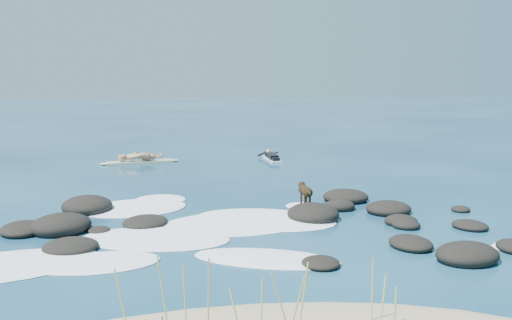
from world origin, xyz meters
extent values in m
plane|color=#0A2642|center=(0.00, 0.00, 0.00)|extent=(160.00, 160.00, 0.00)
cylinder|color=#A3AB53|center=(-1.15, -7.70, 0.71)|extent=(0.07, 0.04, 1.18)
cylinder|color=#A3AB53|center=(-2.02, -7.04, 0.61)|extent=(0.19, 0.04, 0.97)
cylinder|color=#A3AB53|center=(-0.17, -7.74, 0.61)|extent=(0.06, 0.12, 0.98)
cylinder|color=#A3AB53|center=(0.38, -7.72, 0.72)|extent=(0.15, 0.11, 1.19)
cylinder|color=#A3AB53|center=(1.54, -7.54, 0.55)|extent=(0.16, 0.19, 0.85)
cylinder|color=#A3AB53|center=(0.26, -7.83, 0.66)|extent=(0.24, 0.20, 1.05)
cylinder|color=#A3AB53|center=(-0.48, -7.62, 0.54)|extent=(0.20, 0.14, 0.81)
cylinder|color=#A3AB53|center=(1.49, -7.25, 0.63)|extent=(0.04, 0.08, 1.03)
cylinder|color=#A3AB53|center=(-0.83, -7.20, 0.70)|extent=(0.05, 0.28, 1.15)
cylinder|color=#A3AB53|center=(0.13, -7.57, 0.63)|extent=(0.32, 0.04, 0.98)
cylinder|color=#A3AB53|center=(-1.44, -7.19, 0.71)|extent=(0.16, 0.06, 1.17)
ellipsoid|color=black|center=(2.17, -0.57, 0.13)|extent=(1.36, 1.45, 0.54)
ellipsoid|color=black|center=(4.25, -1.66, 0.07)|extent=(0.87, 0.90, 0.28)
ellipsoid|color=black|center=(-2.12, -0.61, 0.07)|extent=(1.48, 1.57, 0.29)
ellipsoid|color=black|center=(1.49, -4.20, 0.06)|extent=(0.80, 0.84, 0.23)
ellipsoid|color=black|center=(-4.96, -0.96, 0.08)|extent=(1.20, 1.39, 0.33)
ellipsoid|color=black|center=(4.23, -1.38, 0.08)|extent=(1.01, 0.95, 0.33)
ellipsoid|color=black|center=(-3.58, -2.51, 0.08)|extent=(1.46, 1.45, 0.31)
ellipsoid|color=black|center=(3.13, 0.38, 0.09)|extent=(0.90, 0.77, 0.38)
ellipsoid|color=black|center=(-3.80, 1.08, 0.14)|extent=(1.80, 1.88, 0.57)
ellipsoid|color=black|center=(4.37, -0.13, 0.10)|extent=(1.65, 1.60, 0.42)
ellipsoid|color=black|center=(-4.08, -0.98, 0.14)|extent=(1.88, 1.82, 0.58)
ellipsoid|color=black|center=(4.49, -4.26, 0.12)|extent=(1.59, 1.43, 0.50)
ellipsoid|color=black|center=(6.40, -0.22, 0.05)|extent=(0.68, 0.71, 0.19)
ellipsoid|color=black|center=(5.77, -1.93, 0.06)|extent=(1.10, 1.16, 0.26)
ellipsoid|color=black|center=(3.73, -3.23, 0.08)|extent=(1.07, 1.23, 0.31)
ellipsoid|color=black|center=(-3.18, -1.12, 0.04)|extent=(0.67, 0.75, 0.15)
ellipsoid|color=black|center=(3.63, 1.48, 0.11)|extent=(1.37, 1.30, 0.45)
ellipsoid|color=white|center=(0.50, -3.66, 0.01)|extent=(3.33, 2.28, 0.12)
ellipsoid|color=white|center=(-1.87, 2.24, 0.01)|extent=(1.97, 1.95, 0.12)
ellipsoid|color=white|center=(0.47, -1.34, 0.01)|extent=(2.94, 1.83, 0.12)
ellipsoid|color=white|center=(-1.81, -1.92, 0.01)|extent=(3.81, 2.70, 0.12)
ellipsoid|color=white|center=(0.22, -0.55, 0.01)|extent=(4.37, 3.00, 0.12)
ellipsoid|color=white|center=(0.91, -0.49, 0.01)|extent=(4.32, 3.54, 0.12)
ellipsoid|color=white|center=(-2.55, 1.25, 0.01)|extent=(3.53, 3.08, 0.12)
ellipsoid|color=white|center=(-2.89, -3.49, 0.01)|extent=(2.66, 1.71, 0.12)
ellipsoid|color=white|center=(-2.83, 0.92, 0.01)|extent=(1.78, 1.50, 0.12)
ellipsoid|color=white|center=(2.26, 0.90, 0.01)|extent=(1.10, 0.90, 0.12)
cube|color=beige|center=(-3.00, 9.72, 0.05)|extent=(2.84, 1.17, 0.09)
ellipsoid|color=beige|center=(-1.64, 10.03, 0.05)|extent=(0.61, 0.43, 0.10)
ellipsoid|color=beige|center=(-4.36, 9.42, 0.05)|extent=(0.61, 0.43, 0.10)
imported|color=tan|center=(-3.00, 9.72, 1.00)|extent=(0.57, 0.74, 1.81)
cube|color=white|center=(2.71, 9.95, 0.04)|extent=(0.59, 2.00, 0.07)
ellipsoid|color=white|center=(2.64, 10.93, 0.04)|extent=(0.27, 0.45, 0.07)
cube|color=black|center=(2.71, 9.95, 0.18)|extent=(0.44, 1.23, 0.20)
sphere|color=tan|center=(2.66, 10.65, 0.29)|extent=(0.22, 0.22, 0.21)
cylinder|color=black|center=(2.40, 10.76, 0.17)|extent=(0.48, 0.30, 0.22)
cylinder|color=black|center=(2.90, 10.80, 0.17)|extent=(0.49, 0.24, 0.22)
cube|color=black|center=(2.76, 9.28, 0.14)|extent=(0.34, 0.51, 0.13)
cylinder|color=black|center=(2.26, 0.80, 0.46)|extent=(0.30, 0.56, 0.26)
sphere|color=black|center=(2.25, 1.05, 0.46)|extent=(0.30, 0.30, 0.28)
sphere|color=black|center=(2.28, 0.56, 0.46)|extent=(0.27, 0.27, 0.25)
sphere|color=black|center=(2.24, 1.21, 0.56)|extent=(0.21, 0.21, 0.20)
cone|color=black|center=(2.23, 1.33, 0.54)|extent=(0.11, 0.13, 0.10)
cone|color=black|center=(2.18, 1.20, 0.64)|extent=(0.10, 0.07, 0.10)
cone|color=black|center=(2.29, 1.20, 0.64)|extent=(0.10, 0.07, 0.10)
cylinder|color=black|center=(2.18, 0.99, 0.18)|extent=(0.07, 0.07, 0.36)
cylinder|color=black|center=(2.32, 1.00, 0.18)|extent=(0.07, 0.07, 0.36)
cylinder|color=black|center=(2.21, 0.61, 0.18)|extent=(0.07, 0.07, 0.36)
cylinder|color=black|center=(2.35, 0.62, 0.18)|extent=(0.07, 0.07, 0.36)
cylinder|color=black|center=(2.29, 0.44, 0.51)|extent=(0.06, 0.26, 0.16)
camera|label=1|loc=(-1.12, -14.69, 3.69)|focal=40.00mm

